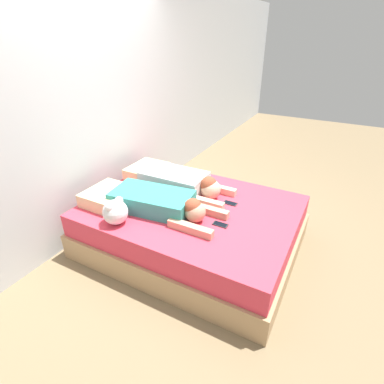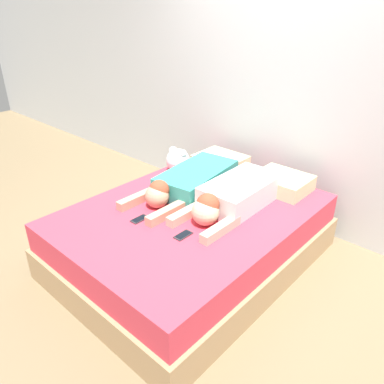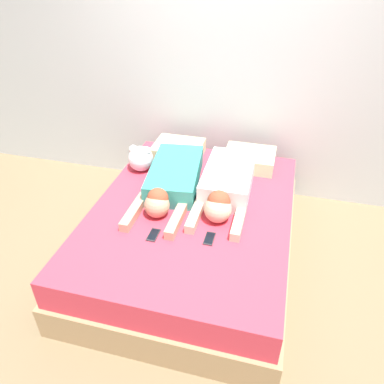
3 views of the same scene
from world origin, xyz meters
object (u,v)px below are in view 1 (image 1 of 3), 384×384
pillow_head_left (108,196)px  person_left (161,203)px  bed (192,226)px  pillow_head_right (148,171)px  plush_toy (115,212)px  person_right (183,183)px  cell_phone_right (230,203)px  cell_phone_left (220,224)px

pillow_head_left → person_left: size_ratio=0.40×
bed → pillow_head_left: pillow_head_left is taller
pillow_head_left → person_left: (0.11, -0.58, 0.02)m
pillow_head_right → plush_toy: 0.99m
pillow_head_left → plush_toy: bearing=-127.5°
person_left → person_right: person_right is taller
pillow_head_right → cell_phone_right: 1.11m
bed → pillow_head_right: size_ratio=4.55×
pillow_head_right → cell_phone_right: (-0.13, -1.10, -0.06)m
bed → cell_phone_right: bearing=-56.8°
pillow_head_right → bed: bearing=-113.5°
pillow_head_left → cell_phone_left: (0.16, -1.17, -0.06)m
person_left → person_right: (0.45, 0.02, 0.01)m
person_left → cell_phone_left: 0.60m
bed → person_right: bearing=46.2°
bed → cell_phone_left: bearing=-115.1°
plush_toy → pillow_head_right: bearing=19.5°
pillow_head_right → person_left: bearing=-134.7°
person_right → bed: bearing=-133.8°
pillow_head_left → cell_phone_right: size_ratio=3.31×
person_left → plush_toy: size_ratio=4.77×
person_left → pillow_head_right: bearing=45.3°
bed → cell_phone_left: 0.50m
person_right → person_left: bearing=-176.9°
pillow_head_left → person_right: size_ratio=0.45×
cell_phone_right → plush_toy: size_ratio=0.58×
pillow_head_left → cell_phone_right: pillow_head_left is taller
person_left → person_right: 0.45m
person_left → cell_phone_right: bearing=-50.3°
bed → pillow_head_left: (-0.34, 0.78, 0.32)m
person_left → plush_toy: (-0.36, 0.25, 0.03)m
pillow_head_right → cell_phone_left: size_ratio=3.31×
bed → person_right: (0.22, 0.23, 0.35)m
person_right → cell_phone_right: 0.56m
bed → plush_toy: 0.83m
cell_phone_right → pillow_head_left: bearing=116.5°
bed → pillow_head_left: bearing=113.5°
pillow_head_left → plush_toy: 0.42m
plush_toy → cell_phone_left: bearing=-63.8°
pillow_head_right → pillow_head_left: bearing=180.0°
pillow_head_right → person_left: 0.81m
pillow_head_left → plush_toy: size_ratio=1.91×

